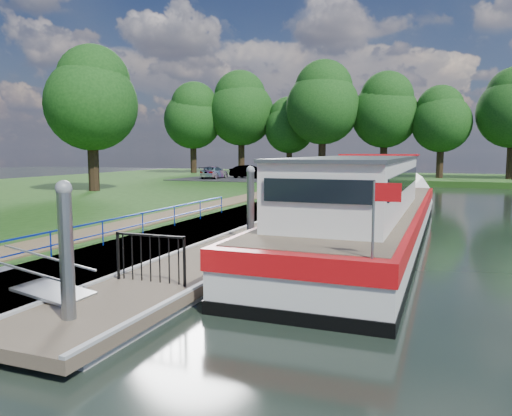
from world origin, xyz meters
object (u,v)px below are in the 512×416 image
at_px(pontoon, 289,227).
at_px(car_a, 296,175).
at_px(barge, 370,212).
at_px(car_b, 249,172).
at_px(car_c, 214,172).

relative_size(pontoon, car_a, 9.67).
height_order(barge, car_b, barge).
bearing_deg(barge, car_a, 113.19).
distance_m(barge, car_a, 25.05).
bearing_deg(barge, car_c, 127.53).
distance_m(car_a, car_b, 5.96).
xyz_separation_m(pontoon, car_a, (-6.27, 22.10, 1.18)).
distance_m(pontoon, car_a, 23.01).
height_order(car_a, car_c, car_c).
bearing_deg(pontoon, barge, -14.39).
distance_m(car_b, car_c, 3.39).
relative_size(pontoon, barge, 1.42).
xyz_separation_m(pontoon, car_c, (-14.75, 22.95, 1.23)).
height_order(pontoon, car_c, car_c).
distance_m(pontoon, car_c, 27.31).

